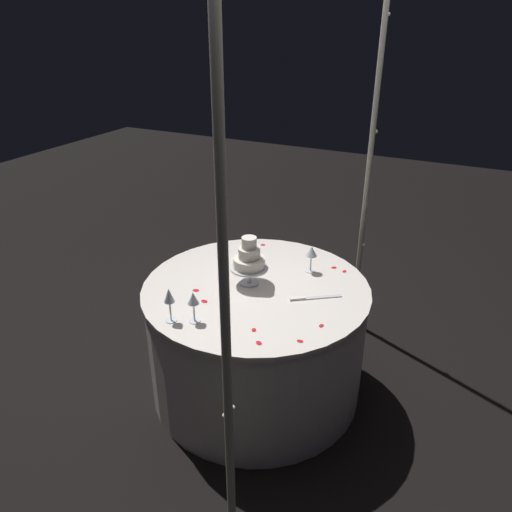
{
  "coord_description": "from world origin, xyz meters",
  "views": [
    {
      "loc": [
        2.16,
        1.06,
        2.13
      ],
      "look_at": [
        0.0,
        0.0,
        0.93
      ],
      "focal_mm": 33.97,
      "sensor_mm": 36.0,
      "label": 1
    }
  ],
  "objects_px": {
    "tiered_cake": "(249,259)",
    "wine_glass_1": "(193,300)",
    "main_table": "(256,339)",
    "wine_glass_0": "(311,252)",
    "decorative_arch": "(324,154)",
    "cake_knife": "(312,298)",
    "wine_glass_2": "(169,297)"
  },
  "relations": [
    {
      "from": "wine_glass_2",
      "to": "cake_knife",
      "type": "relative_size",
      "value": 0.74
    },
    {
      "from": "tiered_cake",
      "to": "decorative_arch",
      "type": "bearing_deg",
      "value": 88.63
    },
    {
      "from": "wine_glass_2",
      "to": "cake_knife",
      "type": "bearing_deg",
      "value": 132.36
    },
    {
      "from": "decorative_arch",
      "to": "wine_glass_0",
      "type": "bearing_deg",
      "value": -155.4
    },
    {
      "from": "cake_knife",
      "to": "wine_glass_0",
      "type": "bearing_deg",
      "value": -157.71
    },
    {
      "from": "wine_glass_1",
      "to": "cake_knife",
      "type": "xyz_separation_m",
      "value": [
        -0.47,
        0.46,
        -0.12
      ]
    },
    {
      "from": "wine_glass_1",
      "to": "wine_glass_2",
      "type": "xyz_separation_m",
      "value": [
        0.05,
        -0.11,
        0.01
      ]
    },
    {
      "from": "wine_glass_0",
      "to": "wine_glass_2",
      "type": "bearing_deg",
      "value": -28.98
    },
    {
      "from": "wine_glass_1",
      "to": "cake_knife",
      "type": "distance_m",
      "value": 0.67
    },
    {
      "from": "decorative_arch",
      "to": "cake_knife",
      "type": "height_order",
      "value": "decorative_arch"
    },
    {
      "from": "tiered_cake",
      "to": "wine_glass_0",
      "type": "distance_m",
      "value": 0.4
    },
    {
      "from": "wine_glass_0",
      "to": "cake_knife",
      "type": "distance_m",
      "value": 0.34
    },
    {
      "from": "main_table",
      "to": "wine_glass_0",
      "type": "distance_m",
      "value": 0.62
    },
    {
      "from": "wine_glass_0",
      "to": "cake_knife",
      "type": "relative_size",
      "value": 0.65
    },
    {
      "from": "tiered_cake",
      "to": "wine_glass_0",
      "type": "bearing_deg",
      "value": 138.17
    },
    {
      "from": "main_table",
      "to": "tiered_cake",
      "type": "height_order",
      "value": "tiered_cake"
    },
    {
      "from": "wine_glass_1",
      "to": "wine_glass_2",
      "type": "relative_size",
      "value": 0.9
    },
    {
      "from": "wine_glass_0",
      "to": "wine_glass_1",
      "type": "distance_m",
      "value": 0.84
    },
    {
      "from": "tiered_cake",
      "to": "wine_glass_1",
      "type": "distance_m",
      "value": 0.47
    },
    {
      "from": "decorative_arch",
      "to": "wine_glass_2",
      "type": "relative_size",
      "value": 12.9
    },
    {
      "from": "main_table",
      "to": "wine_glass_0",
      "type": "height_order",
      "value": "wine_glass_0"
    },
    {
      "from": "tiered_cake",
      "to": "wine_glass_1",
      "type": "xyz_separation_m",
      "value": [
        0.47,
        -0.08,
        -0.03
      ]
    },
    {
      "from": "main_table",
      "to": "cake_knife",
      "type": "height_order",
      "value": "cake_knife"
    },
    {
      "from": "main_table",
      "to": "wine_glass_2",
      "type": "distance_m",
      "value": 0.75
    },
    {
      "from": "main_table",
      "to": "wine_glass_1",
      "type": "distance_m",
      "value": 0.68
    },
    {
      "from": "wine_glass_0",
      "to": "wine_glass_1",
      "type": "relative_size",
      "value": 0.98
    },
    {
      "from": "wine_glass_0",
      "to": "cake_knife",
      "type": "bearing_deg",
      "value": 22.29
    },
    {
      "from": "decorative_arch",
      "to": "wine_glass_0",
      "type": "distance_m",
      "value": 0.76
    },
    {
      "from": "wine_glass_0",
      "to": "wine_glass_2",
      "type": "xyz_separation_m",
      "value": [
        0.81,
        -0.45,
        0.01
      ]
    },
    {
      "from": "main_table",
      "to": "decorative_arch",
      "type": "bearing_deg",
      "value": 90.17
    },
    {
      "from": "decorative_arch",
      "to": "tiered_cake",
      "type": "bearing_deg",
      "value": -91.37
    },
    {
      "from": "main_table",
      "to": "tiered_cake",
      "type": "bearing_deg",
      "value": -102.64
    }
  ]
}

